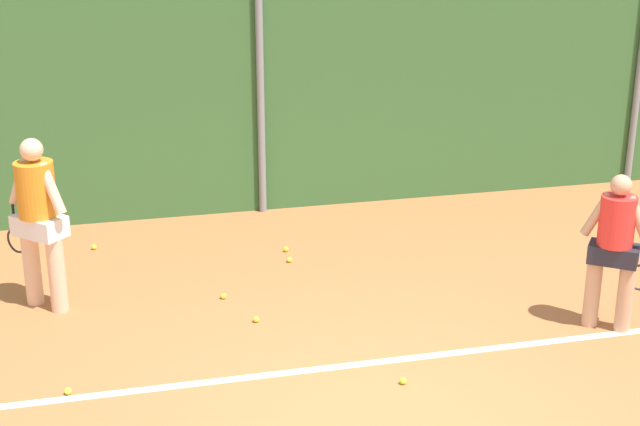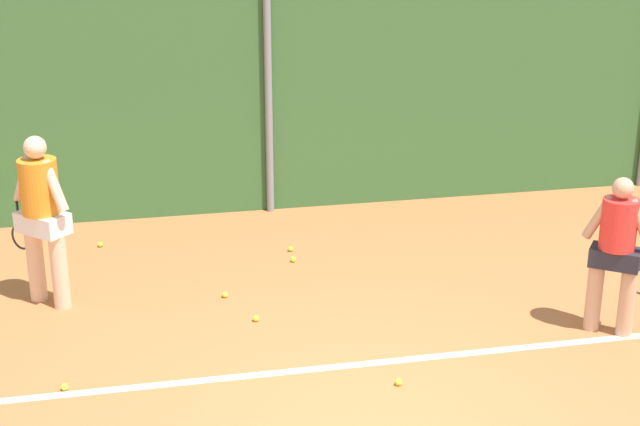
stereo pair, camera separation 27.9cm
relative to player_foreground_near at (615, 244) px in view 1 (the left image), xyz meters
name	(u,v)px [view 1 (the left image)]	position (x,y,z in m)	size (l,w,h in m)	color
ground_plane	(332,338)	(-2.80, 0.43, -0.92)	(29.92, 29.92, 0.00)	#B76638
hedge_fence_backdrop	(259,102)	(-2.80, 4.51, 0.59)	(19.45, 0.25, 3.02)	#386633
fence_post_center	(261,102)	(-2.80, 4.33, 0.63)	(0.10, 0.10, 3.10)	gray
fence_post_right	(638,81)	(2.81, 4.33, 0.63)	(0.10, 0.10, 3.10)	gray
court_baseline_paint	(347,366)	(-2.80, -0.16, -0.92)	(14.21, 0.10, 0.01)	white
player_foreground_near	(615,244)	(0.00, 0.00, 0.00)	(0.67, 0.51, 1.65)	tan
player_midcourt	(38,215)	(-5.61, 1.86, 0.13)	(0.68, 0.61, 1.88)	beige
tennis_ball_4	(289,260)	(-2.82, 2.46, -0.89)	(0.07, 0.07, 0.07)	#CCDB33
tennis_ball_5	(94,247)	(-5.10, 3.43, -0.89)	(0.07, 0.07, 0.07)	#CCDB33
tennis_ball_6	(223,296)	(-3.73, 1.61, -0.89)	(0.07, 0.07, 0.07)	#CCDB33
tennis_ball_7	(638,211)	(2.21, 3.05, -0.89)	(0.07, 0.07, 0.07)	#CCDB33
tennis_ball_9	(403,381)	(-2.39, -0.60, -0.89)	(0.07, 0.07, 0.07)	#CCDB33
tennis_ball_10	(286,249)	(-2.79, 2.80, -0.89)	(0.07, 0.07, 0.07)	#CCDB33
tennis_ball_11	(256,319)	(-3.48, 0.96, -0.89)	(0.07, 0.07, 0.07)	#CCDB33
tennis_ball_12	(68,391)	(-5.37, -0.07, -0.89)	(0.07, 0.07, 0.07)	#CCDB33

